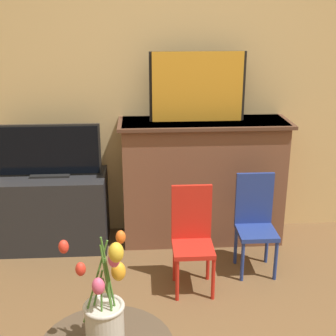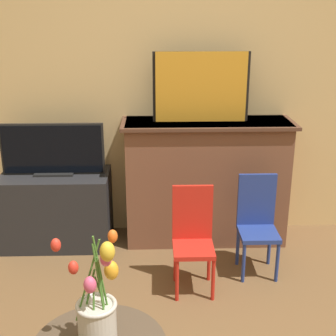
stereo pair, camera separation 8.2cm
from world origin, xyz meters
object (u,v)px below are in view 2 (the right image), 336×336
(painting, at_px, (201,87))
(tv_monitor, at_px, (53,150))
(chair_blue, at_px, (257,220))
(vase_tulips, at_px, (98,313))
(chair_red, at_px, (194,235))

(painting, height_order, tv_monitor, painting)
(tv_monitor, bearing_deg, painting, 2.46)
(tv_monitor, xyz_separation_m, chair_blue, (1.45, -0.44, -0.38))
(chair_blue, bearing_deg, vase_tulips, -126.08)
(chair_blue, distance_m, vase_tulips, 1.60)
(vase_tulips, bearing_deg, chair_blue, 53.92)
(painting, relative_size, chair_red, 1.01)
(tv_monitor, xyz_separation_m, chair_red, (1.00, -0.63, -0.38))
(tv_monitor, relative_size, chair_red, 1.10)
(chair_blue, height_order, vase_tulips, vase_tulips)
(chair_red, height_order, chair_blue, same)
(tv_monitor, height_order, vase_tulips, vase_tulips)
(tv_monitor, height_order, chair_red, tv_monitor)
(chair_red, xyz_separation_m, chair_blue, (0.45, 0.20, 0.00))
(painting, xyz_separation_m, tv_monitor, (-1.09, -0.05, -0.45))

